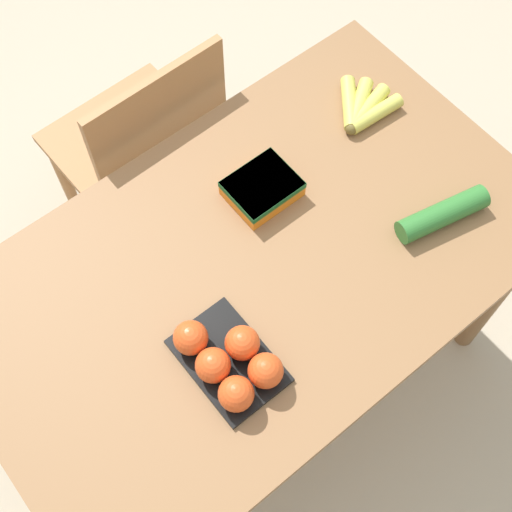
{
  "coord_description": "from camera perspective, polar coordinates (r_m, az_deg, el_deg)",
  "views": [
    {
      "loc": [
        -0.42,
        -0.52,
        2.11
      ],
      "look_at": [
        0.0,
        0.0,
        0.78
      ],
      "focal_mm": 50.0,
      "sensor_mm": 36.0,
      "label": 1
    }
  ],
  "objects": [
    {
      "name": "dining_table",
      "position": [
        1.62,
        0.0,
        -2.29
      ],
      "size": [
        1.27,
        0.77,
        0.75
      ],
      "color": "olive",
      "rests_on": "ground_plane"
    },
    {
      "name": "cucumber_near",
      "position": [
        1.59,
        14.7,
        3.26
      ],
      "size": [
        0.22,
        0.1,
        0.05
      ],
      "color": "#2D702D",
      "rests_on": "dining_table"
    },
    {
      "name": "banana_bunch",
      "position": [
        1.73,
        8.52,
        11.6
      ],
      "size": [
        0.16,
        0.15,
        0.03
      ],
      "color": "brown",
      "rests_on": "dining_table"
    },
    {
      "name": "carrot_bag",
      "position": [
        1.58,
        0.5,
        5.49
      ],
      "size": [
        0.15,
        0.12,
        0.05
      ],
      "color": "orange",
      "rests_on": "dining_table"
    },
    {
      "name": "ground_plane",
      "position": [
        2.21,
        0.0,
        -9.14
      ],
      "size": [
        12.0,
        12.0,
        0.0
      ],
      "primitive_type": "plane",
      "color": "#B7A88E"
    },
    {
      "name": "chair",
      "position": [
        2.04,
        -8.89,
        8.25
      ],
      "size": [
        0.43,
        0.41,
        0.88
      ],
      "rotation": [
        0.0,
        0.0,
        3.16
      ],
      "color": "#A87547",
      "rests_on": "ground_plane"
    },
    {
      "name": "tomato_pack",
      "position": [
        1.39,
        -2.16,
        -8.44
      ],
      "size": [
        0.15,
        0.23,
        0.08
      ],
      "color": "black",
      "rests_on": "dining_table"
    }
  ]
}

